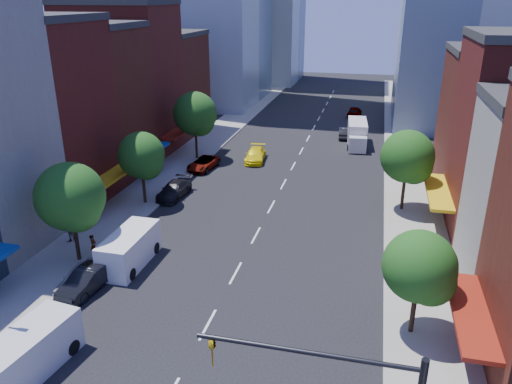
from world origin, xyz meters
TOP-DOWN VIEW (x-y plane):
  - sidewalk_left at (-12.50, 40.00)m, footprint 5.00×120.00m
  - sidewalk_right at (12.50, 40.00)m, footprint 5.00×120.00m
  - bldg_left_2 at (-21.00, 20.50)m, footprint 12.00×9.00m
  - bldg_left_3 at (-21.00, 29.00)m, footprint 12.00×8.00m
  - bldg_left_4 at (-21.00, 37.50)m, footprint 12.00×9.00m
  - bldg_left_5 at (-21.00, 47.00)m, footprint 12.00×10.00m
  - bldg_right_3 at (21.00, 34.00)m, footprint 12.00×10.00m
  - tree_left_near at (-11.35, 10.92)m, footprint 4.80×4.80m
  - tree_left_mid at (-11.35, 21.92)m, footprint 4.20×4.20m
  - tree_left_far at (-11.35, 35.92)m, footprint 5.00×5.00m
  - tree_right_near at (11.65, 7.92)m, footprint 4.00×4.00m
  - tree_right_far at (11.65, 25.92)m, footprint 4.60×4.60m
  - parked_car_front at (-9.50, 7.95)m, footprint 1.75×4.27m
  - parked_car_second at (-8.80, 7.63)m, footprint 2.06×4.73m
  - parked_car_third at (-9.50, 32.61)m, footprint 2.87×5.11m
  - parked_car_rear at (-9.50, 24.21)m, footprint 2.29×5.08m
  - cargo_van_near at (-7.52, 0.00)m, footprint 2.99×5.87m
  - cargo_van_far at (-7.66, 11.34)m, footprint 2.36×5.71m
  - taxi at (-4.59, 36.82)m, footprint 2.60×5.29m
  - traffic_car_oncoming at (4.73, 49.54)m, footprint 1.77×4.41m
  - traffic_car_far at (5.30, 62.54)m, footprint 2.34×4.91m
  - box_truck at (6.49, 46.12)m, footprint 2.83×7.75m
  - pedestrian_near at (-10.63, 11.63)m, footprint 0.54×0.70m
  - pedestrian_far at (-13.79, 13.43)m, footprint 0.85×0.97m

SIDE VIEW (x-z plane):
  - sidewalk_left at x=-12.50m, z-range 0.00..0.15m
  - sidewalk_right at x=12.50m, z-range 0.00..0.15m
  - parked_car_third at x=-9.50m, z-range 0.00..1.35m
  - traffic_car_oncoming at x=4.73m, z-range 0.00..1.43m
  - parked_car_rear at x=-9.50m, z-range 0.00..1.45m
  - parked_car_front at x=-9.50m, z-range 0.00..1.45m
  - taxi at x=-4.59m, z-range 0.00..1.48m
  - parked_car_second at x=-8.80m, z-range 0.00..1.51m
  - traffic_car_far at x=5.30m, z-range 0.00..1.62m
  - pedestrian_far at x=-13.79m, z-range 0.15..1.81m
  - pedestrian_near at x=-10.63m, z-range 0.15..1.87m
  - cargo_van_near at x=-7.52m, z-range -0.01..2.38m
  - cargo_van_far at x=-7.66m, z-range -0.01..2.41m
  - box_truck at x=6.49m, z-range -0.08..2.98m
  - tree_right_near at x=11.65m, z-range 1.09..7.29m
  - tree_left_mid at x=-11.35m, z-range 1.20..7.85m
  - tree_right_far at x=11.65m, z-range 1.26..8.46m
  - tree_left_near at x=-11.35m, z-range 1.22..8.52m
  - tree_left_far at x=-11.35m, z-range 1.33..9.08m
  - bldg_left_5 at x=-21.00m, z-range 0.00..13.00m
  - bldg_right_3 at x=21.00m, z-range 0.00..13.00m
  - bldg_left_3 at x=-21.00m, z-range 0.00..15.00m
  - bldg_left_2 at x=-21.00m, z-range 0.00..16.00m
  - bldg_left_4 at x=-21.00m, z-range 0.00..17.00m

